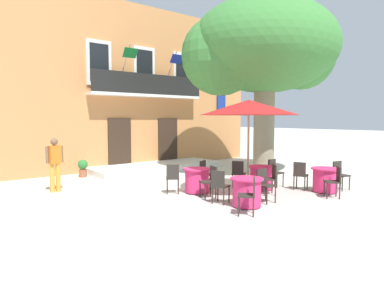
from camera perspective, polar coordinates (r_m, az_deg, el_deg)
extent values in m
plane|color=beige|center=(11.82, 1.60, -6.89)|extent=(120.00, 120.00, 0.00)
cube|color=#CC844C|center=(17.90, -11.34, 8.90)|extent=(13.00, 4.00, 7.50)
cube|color=#332319|center=(15.49, -12.09, -0.02)|extent=(1.10, 0.08, 2.30)
cube|color=#332319|center=(16.79, -4.10, 0.40)|extent=(1.10, 0.08, 2.30)
cube|color=silver|center=(15.24, -15.41, 13.05)|extent=(1.10, 0.08, 1.90)
cube|color=black|center=(15.22, -15.36, 13.07)|extent=(0.84, 0.04, 1.60)
cube|color=silver|center=(16.22, -8.05, 12.62)|extent=(1.10, 0.08, 1.90)
cube|color=black|center=(16.19, -7.99, 12.64)|extent=(0.84, 0.04, 1.60)
cube|color=silver|center=(17.42, -1.64, 12.09)|extent=(1.10, 0.08, 1.90)
cube|color=black|center=(17.40, -1.58, 12.10)|extent=(0.84, 0.04, 1.60)
cube|color=silver|center=(15.84, -7.48, 8.07)|extent=(5.60, 0.65, 0.12)
cube|color=black|center=(15.63, -6.93, 10.00)|extent=(5.60, 0.06, 0.90)
cylinder|color=#B2B2B7|center=(15.27, -11.17, 13.49)|extent=(0.04, 0.95, 1.33)
cube|color=#146B2D|center=(14.93, -10.37, 14.89)|extent=(0.60, 0.29, 0.38)
cylinder|color=#B2B2B7|center=(16.49, -3.53, 12.87)|extent=(0.04, 0.95, 1.33)
cube|color=#192D9E|center=(16.17, -2.60, 14.12)|extent=(0.60, 0.29, 0.38)
cylinder|color=#995638|center=(14.83, -15.29, 9.00)|extent=(0.33, 0.33, 0.29)
ellipsoid|color=#4C8E38|center=(14.86, -15.31, 10.16)|extent=(0.42, 0.42, 0.32)
cylinder|color=#47423D|center=(15.50, -10.00, 8.78)|extent=(0.28, 0.28, 0.23)
ellipsoid|color=#38843D|center=(15.53, -10.01, 10.07)|extent=(0.36, 0.36, 0.47)
cylinder|color=slate|center=(16.28, -5.18, 8.76)|extent=(0.26, 0.26, 0.32)
ellipsoid|color=#2D7533|center=(16.31, -5.19, 9.80)|extent=(0.33, 0.33, 0.27)
cylinder|color=#47423D|center=(17.16, -0.84, 8.38)|extent=(0.32, 0.32, 0.22)
ellipsoid|color=#38843D|center=(17.18, -0.84, 9.41)|extent=(0.42, 0.42, 0.40)
cube|color=navy|center=(19.05, 4.97, 9.82)|extent=(0.60, 0.06, 2.80)
cube|color=silver|center=(15.32, -5.92, -3.85)|extent=(5.95, 2.15, 0.25)
cylinder|color=#7F755B|center=(13.94, 12.01, 1.94)|extent=(0.83, 0.83, 3.48)
ellipsoid|color=#3D7F38|center=(14.22, 12.24, 15.84)|extent=(6.11, 5.50, 3.67)
sphere|color=#3D7F38|center=(13.44, 4.88, 14.61)|extent=(3.05, 3.05, 3.05)
sphere|color=#3D7F38|center=(15.00, 17.91, 13.93)|extent=(2.75, 2.75, 2.75)
cylinder|color=#E52D66|center=(11.23, 11.66, -5.64)|extent=(0.74, 0.74, 0.68)
cylinder|color=#E52D66|center=(11.17, 11.69, -3.77)|extent=(0.86, 0.86, 0.04)
cylinder|color=#2D2823|center=(11.30, 11.63, -7.42)|extent=(0.44, 0.44, 0.03)
cylinder|color=#2D2823|center=(10.34, 12.09, -7.33)|extent=(0.04, 0.04, 0.45)
cylinder|color=#2D2823|center=(10.66, 11.59, -6.97)|extent=(0.04, 0.04, 0.45)
cylinder|color=#2D2823|center=(10.44, 13.90, -7.25)|extent=(0.04, 0.04, 0.45)
cylinder|color=#2D2823|center=(10.76, 13.35, -6.90)|extent=(0.04, 0.04, 0.45)
cube|color=#2D2823|center=(10.50, 12.75, -5.80)|extent=(0.56, 0.56, 0.04)
cube|color=#2D2823|center=(10.52, 13.72, -4.53)|extent=(0.25, 0.34, 0.42)
cylinder|color=#2D2823|center=(11.88, 15.11, -5.87)|extent=(0.04, 0.04, 0.45)
cylinder|color=#2D2823|center=(11.61, 14.12, -6.09)|extent=(0.04, 0.04, 0.45)
cylinder|color=#2D2823|center=(12.07, 13.80, -5.68)|extent=(0.04, 0.04, 0.45)
cylinder|color=#2D2823|center=(11.81, 12.80, -5.89)|extent=(0.04, 0.04, 0.45)
cube|color=#2D2823|center=(11.80, 13.98, -4.71)|extent=(0.41, 0.41, 0.04)
cube|color=#2D2823|center=(11.87, 13.30, -3.52)|extent=(0.38, 0.05, 0.42)
cylinder|color=#2D2823|center=(11.60, 7.27, -6.00)|extent=(0.04, 0.04, 0.45)
cylinder|color=#2D2823|center=(11.53, 8.92, -6.08)|extent=(0.04, 0.04, 0.45)
cylinder|color=#2D2823|center=(11.27, 6.86, -6.30)|extent=(0.04, 0.04, 0.45)
cylinder|color=#2D2823|center=(11.20, 8.56, -6.39)|extent=(0.04, 0.04, 0.45)
cube|color=#2D2823|center=(11.36, 7.91, -4.97)|extent=(0.55, 0.55, 0.04)
cube|color=#2D2823|center=(11.15, 7.72, -3.95)|extent=(0.23, 0.35, 0.42)
cylinder|color=#E52D66|center=(10.50, 0.86, -6.24)|extent=(0.74, 0.74, 0.68)
cylinder|color=#E52D66|center=(10.44, 0.86, -4.25)|extent=(0.86, 0.86, 0.04)
cylinder|color=#2D2823|center=(10.58, 0.85, -8.13)|extent=(0.44, 0.44, 0.03)
cylinder|color=#2D2823|center=(10.67, -4.18, -6.88)|extent=(0.04, 0.04, 0.45)
cylinder|color=#2D2823|center=(10.67, -2.34, -6.87)|extent=(0.04, 0.04, 0.45)
cylinder|color=#2D2823|center=(10.34, -4.21, -7.25)|extent=(0.04, 0.04, 0.45)
cylinder|color=#2D2823|center=(10.34, -2.31, -7.24)|extent=(0.04, 0.04, 0.45)
cube|color=#2D2823|center=(10.46, -3.26, -5.74)|extent=(0.56, 0.56, 0.04)
cube|color=#2D2823|center=(10.24, -3.27, -4.65)|extent=(0.33, 0.25, 0.42)
cylinder|color=#2D2823|center=(9.65, 2.23, -8.08)|extent=(0.04, 0.04, 0.45)
cylinder|color=#2D2823|center=(9.95, 1.36, -7.70)|extent=(0.04, 0.04, 0.45)
cylinder|color=#2D2823|center=(9.80, 4.03, -7.89)|extent=(0.04, 0.04, 0.45)
cylinder|color=#2D2823|center=(10.09, 3.12, -7.53)|extent=(0.04, 0.04, 0.45)
cube|color=#2D2823|center=(9.82, 2.69, -6.40)|extent=(0.49, 0.49, 0.04)
cube|color=#2D2823|center=(9.86, 3.64, -5.00)|extent=(0.13, 0.38, 0.42)
cylinder|color=#2D2823|center=(11.27, 3.81, -6.28)|extent=(0.04, 0.04, 0.45)
cylinder|color=#2D2823|center=(10.97, 3.06, -6.57)|extent=(0.04, 0.04, 0.45)
cylinder|color=#2D2823|center=(11.41, 2.25, -6.14)|extent=(0.04, 0.04, 0.45)
cylinder|color=#2D2823|center=(11.11, 1.47, -6.42)|extent=(0.04, 0.04, 0.45)
cube|color=#2D2823|center=(11.15, 2.65, -5.11)|extent=(0.53, 0.53, 0.04)
cube|color=#2D2823|center=(11.19, 1.82, -3.88)|extent=(0.36, 0.19, 0.42)
cylinder|color=#E52D66|center=(11.37, 21.55, -5.74)|extent=(0.74, 0.74, 0.68)
cylinder|color=#E52D66|center=(11.31, 21.60, -3.89)|extent=(0.86, 0.86, 0.04)
cylinder|color=#2D2823|center=(11.43, 21.50, -7.49)|extent=(0.44, 0.44, 0.03)
cylinder|color=#2D2823|center=(10.48, 21.83, -7.40)|extent=(0.04, 0.04, 0.45)
cylinder|color=#2D2823|center=(10.80, 21.39, -7.04)|extent=(0.04, 0.04, 0.45)
cylinder|color=#2D2823|center=(10.56, 23.64, -7.35)|extent=(0.04, 0.04, 0.45)
cylinder|color=#2D2823|center=(10.88, 23.14, -7.00)|extent=(0.04, 0.04, 0.45)
cube|color=#2D2823|center=(10.63, 22.54, -5.90)|extent=(0.57, 0.57, 0.04)
cube|color=#2D2823|center=(10.65, 23.51, -4.66)|extent=(0.30, 0.29, 0.42)
cylinder|color=#2D2823|center=(12.00, 25.01, -6.03)|extent=(0.04, 0.04, 0.45)
cylinder|color=#2D2823|center=(11.73, 24.01, -6.22)|extent=(0.04, 0.04, 0.45)
cylinder|color=#2D2823|center=(12.20, 23.73, -5.82)|extent=(0.04, 0.04, 0.45)
cylinder|color=#2D2823|center=(11.94, 22.72, -6.01)|extent=(0.04, 0.04, 0.45)
cube|color=#2D2823|center=(11.93, 23.90, -4.86)|extent=(0.46, 0.46, 0.04)
cube|color=#2D2823|center=(12.00, 23.26, -3.67)|extent=(0.38, 0.11, 0.42)
cylinder|color=#2D2823|center=(11.74, 17.23, -6.03)|extent=(0.04, 0.04, 0.45)
cylinder|color=#2D2823|center=(11.67, 18.86, -6.14)|extent=(0.04, 0.04, 0.45)
cylinder|color=#2D2823|center=(11.42, 16.80, -6.31)|extent=(0.04, 0.04, 0.45)
cylinder|color=#2D2823|center=(11.34, 18.47, -6.43)|extent=(0.04, 0.04, 0.45)
cube|color=#2D2823|center=(11.50, 17.87, -5.02)|extent=(0.51, 0.51, 0.04)
cube|color=#2D2823|center=(11.29, 17.68, -4.01)|extent=(0.17, 0.37, 0.42)
cylinder|color=#E52D66|center=(8.98, 9.22, -8.12)|extent=(0.74, 0.74, 0.68)
cylinder|color=#E52D66|center=(8.91, 9.25, -5.79)|extent=(0.86, 0.86, 0.04)
cylinder|color=#2D2823|center=(9.06, 9.19, -10.31)|extent=(0.44, 0.44, 0.03)
cylinder|color=#2D2823|center=(8.13, 7.87, -10.49)|extent=(0.04, 0.04, 0.45)
cylinder|color=#2D2823|center=(8.45, 7.96, -9.90)|extent=(0.04, 0.04, 0.45)
cylinder|color=#2D2823|center=(8.12, 10.30, -10.53)|extent=(0.04, 0.04, 0.45)
cylinder|color=#2D2823|center=(8.45, 10.30, -9.94)|extent=(0.04, 0.04, 0.45)
cube|color=#2D2823|center=(8.23, 9.13, -8.56)|extent=(0.56, 0.56, 0.04)
cube|color=#2D2823|center=(8.18, 10.42, -7.01)|extent=(0.31, 0.28, 0.42)
cylinder|color=#2D2823|center=(9.56, 13.87, -8.31)|extent=(0.04, 0.04, 0.45)
cylinder|color=#2D2823|center=(9.31, 12.50, -8.63)|extent=(0.04, 0.04, 0.45)
cylinder|color=#2D2823|center=(9.78, 12.34, -8.00)|extent=(0.04, 0.04, 0.45)
cylinder|color=#2D2823|center=(9.54, 10.96, -8.30)|extent=(0.04, 0.04, 0.45)
cube|color=#2D2823|center=(9.50, 12.44, -6.87)|extent=(0.42, 0.42, 0.04)
cube|color=#2D2823|center=(9.57, 11.66, -5.37)|extent=(0.38, 0.06, 0.42)
cylinder|color=#2D2823|center=(9.53, 4.38, -8.25)|extent=(0.04, 0.04, 0.45)
cylinder|color=#2D2823|center=(9.39, 6.26, -8.45)|extent=(0.04, 0.04, 0.45)
cylinder|color=#2D2823|center=(9.23, 3.43, -8.65)|extent=(0.04, 0.04, 0.45)
cylinder|color=#2D2823|center=(9.09, 5.36, -8.87)|extent=(0.04, 0.04, 0.45)
cube|color=#2D2823|center=(9.25, 4.87, -7.07)|extent=(0.52, 0.52, 0.04)
cube|color=#2D2823|center=(9.05, 4.38, -5.85)|extent=(0.17, 0.37, 0.42)
cylinder|color=#997A56|center=(10.24, 9.46, -1.46)|extent=(0.06, 0.06, 2.55)
cylinder|color=#333333|center=(10.43, 9.37, -8.23)|extent=(0.44, 0.44, 0.08)
cone|color=#B21E1E|center=(10.19, 9.55, 6.11)|extent=(2.90, 2.90, 0.45)
cylinder|color=#995638|center=(13.99, -17.90, -4.70)|extent=(0.29, 0.29, 0.31)
ellipsoid|color=#2D7533|center=(13.94, -17.94, -3.29)|extent=(0.38, 0.38, 0.39)
cylinder|color=gold|center=(11.42, -22.49, -5.32)|extent=(0.14, 0.14, 0.90)
cylinder|color=gold|center=(11.46, -21.62, -5.25)|extent=(0.14, 0.14, 0.90)
cube|color=orange|center=(11.34, -22.16, -1.65)|extent=(0.38, 0.29, 0.56)
sphere|color=brown|center=(11.31, -22.22, 0.37)|extent=(0.22, 0.22, 0.22)
cylinder|color=brown|center=(11.29, -23.23, -1.71)|extent=(0.09, 0.09, 0.52)
cylinder|color=brown|center=(11.41, -21.10, -1.58)|extent=(0.09, 0.09, 0.52)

